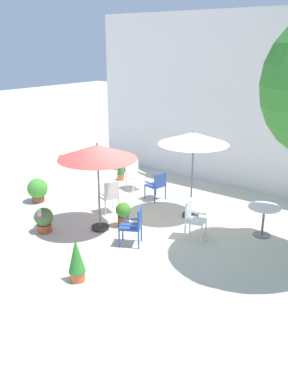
{
  "coord_description": "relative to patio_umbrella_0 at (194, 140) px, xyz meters",
  "views": [
    {
      "loc": [
        5.97,
        -7.64,
        4.44
      ],
      "look_at": [
        0.0,
        0.14,
        0.87
      ],
      "focal_mm": 38.74,
      "sensor_mm": 36.0,
      "label": 1
    }
  ],
  "objects": [
    {
      "name": "ground_plane",
      "position": [
        -0.7,
        -1.29,
        -2.11
      ],
      "size": [
        60.0,
        60.0,
        0.0
      ],
      "primitive_type": "plane",
      "color": "beige"
    },
    {
      "name": "villa_facade",
      "position": [
        -0.7,
        3.12,
        0.57
      ],
      "size": [
        9.86,
        0.3,
        5.36
      ],
      "primitive_type": "cube",
      "color": "white",
      "rests_on": "ground"
    },
    {
      "name": "patio_umbrella_0",
      "position": [
        0.0,
        0.0,
        0.0
      ],
      "size": [
        1.81,
        1.81,
        2.36
      ],
      "color": "#2D2D2D",
      "rests_on": "ground"
    },
    {
      "name": "patio_umbrella_1",
      "position": [
        -1.38,
        -2.07,
        -0.14
      ],
      "size": [
        1.91,
        1.91,
        2.23
      ],
      "color": "#2D2D2D",
      "rests_on": "ground"
    },
    {
      "name": "cafe_table_0",
      "position": [
        2.0,
        0.05,
        -1.59
      ],
      "size": [
        0.77,
        0.77,
        0.75
      ],
      "color": "white",
      "rests_on": "ground"
    },
    {
      "name": "patio_chair_0",
      "position": [
        -1.45,
        0.46,
        -1.61
      ],
      "size": [
        0.55,
        0.56,
        0.85
      ],
      "color": "#2B4798",
      "rests_on": "ground"
    },
    {
      "name": "patio_chair_1",
      "position": [
        -2.61,
        0.83,
        -1.6
      ],
      "size": [
        0.63,
        0.62,
        0.89
      ],
      "color": "white",
      "rests_on": "ground"
    },
    {
      "name": "patio_chair_2",
      "position": [
        -0.16,
        -2.22,
        -1.59
      ],
      "size": [
        0.63,
        0.61,
        0.92
      ],
      "color": "#2350A1",
      "rests_on": "ground"
    },
    {
      "name": "patio_chair_3",
      "position": [
        0.72,
        -1.11,
        -1.56
      ],
      "size": [
        0.53,
        0.52,
        0.95
      ],
      "color": "silver",
      "rests_on": "ground"
    },
    {
      "name": "patio_chair_4",
      "position": [
        -1.86,
        -1.16,
        -1.57
      ],
      "size": [
        0.57,
        0.58,
        0.93
      ],
      "color": "white",
      "rests_on": "ground"
    },
    {
      "name": "potted_plant_0",
      "position": [
        -4.13,
        -1.8,
        -1.73
      ],
      "size": [
        0.59,
        0.59,
        0.71
      ],
      "color": "#9E4935",
      "rests_on": "ground"
    },
    {
      "name": "potted_plant_2",
      "position": [
        -0.08,
        -4.11,
        -1.64
      ],
      "size": [
        0.34,
        0.34,
        0.9
      ],
      "color": "#C8623E",
      "rests_on": "ground"
    },
    {
      "name": "potted_plant_3",
      "position": [
        -3.54,
        1.25,
        -1.82
      ],
      "size": [
        0.27,
        0.27,
        0.57
      ],
      "color": "#CF6F3A",
      "rests_on": "ground"
    },
    {
      "name": "potted_plant_4",
      "position": [
        -2.36,
        -3.04,
        -1.77
      ],
      "size": [
        0.46,
        0.46,
        0.63
      ],
      "color": "#AD4E2D",
      "rests_on": "ground"
    },
    {
      "name": "potted_plant_5",
      "position": [
        -1.03,
        -1.58,
        -1.75
      ],
      "size": [
        0.39,
        0.39,
        0.64
      ],
      "color": "#9D4329",
      "rests_on": "ground"
    }
  ]
}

